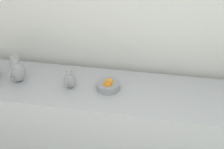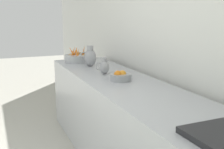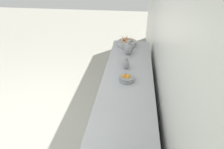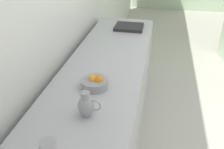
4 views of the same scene
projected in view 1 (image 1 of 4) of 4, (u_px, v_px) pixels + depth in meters
The scene contains 5 objects.
tile_wall_left at pixel (191, 9), 2.25m from camera, with size 0.10×9.48×3.00m, color silver.
prep_counter at pixel (125, 128), 2.46m from camera, with size 0.71×3.23×0.88m, color #ADAFB5.
orange_bowl at pixel (109, 85), 2.24m from camera, with size 0.21×0.21×0.10m.
metal_pitcher_tall at pixel (17, 70), 2.32m from camera, with size 0.21×0.15×0.25m.
metal_pitcher_short at pixel (70, 80), 2.24m from camera, with size 0.15×0.11×0.18m.
Camera 1 is at (0.38, -0.00, 2.12)m, focal length 40.96 mm.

